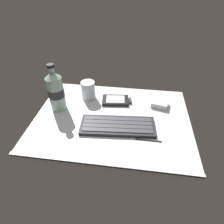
{
  "coord_description": "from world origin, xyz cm",
  "views": [
    {
      "loc": [
        8.17,
        -59.73,
        51.8
      ],
      "look_at": [
        0.0,
        0.0,
        3.0
      ],
      "focal_mm": 30.49,
      "sensor_mm": 36.0,
      "label": 1
    }
  ],
  "objects_px": {
    "handheld_device": "(117,100)",
    "water_bottle": "(56,91)",
    "juice_cup": "(88,91)",
    "stylus_pen": "(149,140)",
    "charger_block": "(160,104)",
    "keyboard": "(118,126)"
  },
  "relations": [
    {
      "from": "juice_cup",
      "to": "stylus_pen",
      "type": "height_order",
      "value": "juice_cup"
    },
    {
      "from": "keyboard",
      "to": "water_bottle",
      "type": "relative_size",
      "value": 1.43
    },
    {
      "from": "charger_block",
      "to": "stylus_pen",
      "type": "xyz_separation_m",
      "value": [
        -0.05,
        -0.22,
        -0.01
      ]
    },
    {
      "from": "handheld_device",
      "to": "juice_cup",
      "type": "distance_m",
      "value": 0.14
    },
    {
      "from": "juice_cup",
      "to": "stylus_pen",
      "type": "distance_m",
      "value": 0.37
    },
    {
      "from": "handheld_device",
      "to": "charger_block",
      "type": "xyz_separation_m",
      "value": [
        0.19,
        -0.01,
        0.0
      ]
    },
    {
      "from": "handheld_device",
      "to": "water_bottle",
      "type": "distance_m",
      "value": 0.27
    },
    {
      "from": "keyboard",
      "to": "juice_cup",
      "type": "relative_size",
      "value": 3.5
    },
    {
      "from": "water_bottle",
      "to": "handheld_device",
      "type": "bearing_deg",
      "value": 18.23
    },
    {
      "from": "charger_block",
      "to": "stylus_pen",
      "type": "bearing_deg",
      "value": -102.92
    },
    {
      "from": "handheld_device",
      "to": "charger_block",
      "type": "relative_size",
      "value": 1.9
    },
    {
      "from": "keyboard",
      "to": "stylus_pen",
      "type": "height_order",
      "value": "keyboard"
    },
    {
      "from": "handheld_device",
      "to": "stylus_pen",
      "type": "xyz_separation_m",
      "value": [
        0.14,
        -0.23,
        -0.0
      ]
    },
    {
      "from": "keyboard",
      "to": "stylus_pen",
      "type": "relative_size",
      "value": 3.13
    },
    {
      "from": "juice_cup",
      "to": "charger_block",
      "type": "height_order",
      "value": "juice_cup"
    },
    {
      "from": "keyboard",
      "to": "water_bottle",
      "type": "bearing_deg",
      "value": 161.85
    },
    {
      "from": "handheld_device",
      "to": "charger_block",
      "type": "bearing_deg",
      "value": -1.87
    },
    {
      "from": "charger_block",
      "to": "stylus_pen",
      "type": "relative_size",
      "value": 0.74
    },
    {
      "from": "charger_block",
      "to": "water_bottle",
      "type": "bearing_deg",
      "value": -170.33
    },
    {
      "from": "handheld_device",
      "to": "juice_cup",
      "type": "relative_size",
      "value": 1.57
    },
    {
      "from": "juice_cup",
      "to": "stylus_pen",
      "type": "bearing_deg",
      "value": -40.64
    },
    {
      "from": "stylus_pen",
      "to": "handheld_device",
      "type": "bearing_deg",
      "value": 122.54
    }
  ]
}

